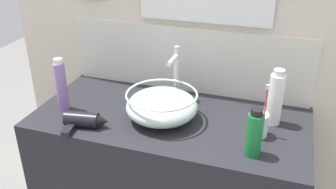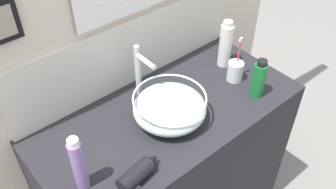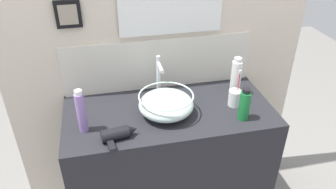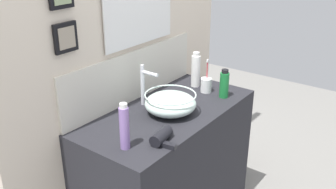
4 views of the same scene
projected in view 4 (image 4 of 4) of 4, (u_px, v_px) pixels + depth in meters
The scene contains 9 objects.
vanity_counter at pixel (169, 171), 2.29m from camera, with size 1.12×0.53×0.82m, color #232328.
back_panel at pixel (127, 34), 2.13m from camera, with size 1.76×0.10×2.45m.
glass_bowl_sink at pixel (170, 103), 2.07m from camera, with size 0.29×0.29×0.12m.
faucet at pixel (144, 82), 2.14m from camera, with size 0.02×0.12×0.24m.
hair_drier at pixel (163, 136), 1.80m from camera, with size 0.18×0.14×0.06m.
toothbrush_cup at pixel (206, 85), 2.35m from camera, with size 0.07×0.07×0.21m.
spray_bottle at pixel (224, 84), 2.26m from camera, with size 0.06×0.06×0.18m.
shampoo_bottle at pixel (196, 70), 2.42m from camera, with size 0.06×0.06×0.23m.
lotion_bottle at pixel (124, 127), 1.71m from camera, with size 0.05×0.05×0.23m.
Camera 4 is at (-1.54, -1.14, 1.75)m, focal length 40.00 mm.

